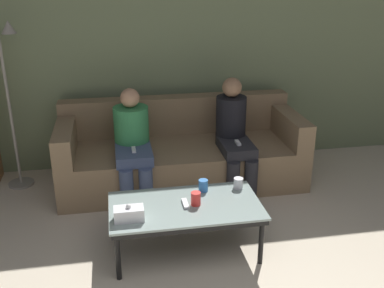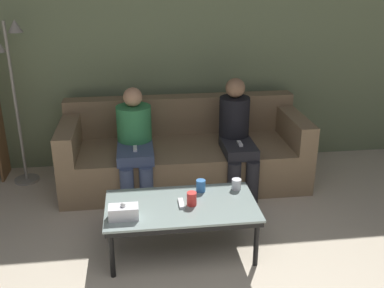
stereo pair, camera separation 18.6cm
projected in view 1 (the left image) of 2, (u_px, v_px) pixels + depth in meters
name	position (u px, v px, depth m)	size (l,w,h in m)	color
wall_back	(172.00, 50.00, 4.92)	(12.00, 0.06, 2.60)	#707F5B
couch	(181.00, 153.00, 4.77)	(2.50, 0.98, 0.84)	#897051
coffee_table	(185.00, 209.00, 3.53)	(1.19, 0.64, 0.42)	#8C9E99
cup_near_left	(196.00, 199.00, 3.50)	(0.08, 0.08, 0.11)	red
cup_near_right	(203.00, 185.00, 3.72)	(0.08, 0.08, 0.10)	#3372BF
cup_far_center	(238.00, 183.00, 3.77)	(0.08, 0.08, 0.09)	silver
tissue_box	(129.00, 214.00, 3.29)	(0.22, 0.12, 0.13)	white
game_remote	(185.00, 204.00, 3.51)	(0.04, 0.15, 0.02)	white
standing_lamp	(9.00, 89.00, 4.40)	(0.31, 0.26, 1.69)	gray
seated_person_left_end	(133.00, 140.00, 4.38)	(0.35, 0.71, 1.07)	#47567A
seated_person_mid_left	(234.00, 132.00, 4.54)	(0.31, 0.70, 1.13)	#28282D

